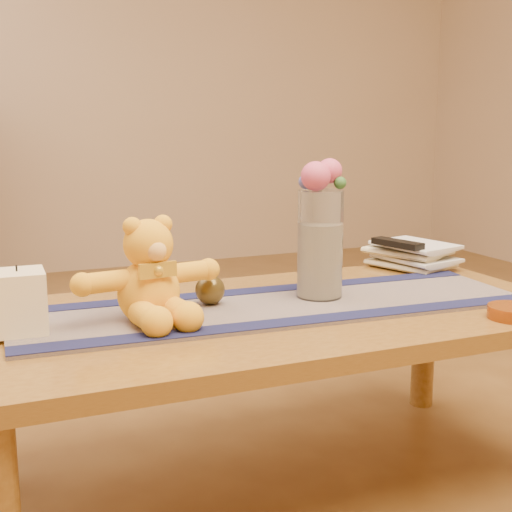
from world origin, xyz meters
name	(u,v)px	position (x,y,z in m)	size (l,w,h in m)	color
floor	(275,487)	(0.00, 0.00, 0.00)	(5.50, 5.50, 0.00)	brown
wall_back	(71,33)	(0.00, 2.75, 1.35)	(5.50, 5.50, 0.00)	tan
coffee_table_top	(276,318)	(0.00, 0.00, 0.43)	(1.40, 0.70, 0.04)	brown
table_leg_br	(424,342)	(0.64, 0.29, 0.21)	(0.07, 0.07, 0.41)	brown
persian_runner	(275,306)	(0.00, 0.01, 0.45)	(1.20, 0.35, 0.01)	#171A42
runner_border_near	(300,321)	(0.00, -0.14, 0.46)	(1.20, 0.06, 0.00)	#151840
runner_border_far	(254,291)	(0.01, 0.15, 0.46)	(1.20, 0.06, 0.00)	#151840
teddy_bear	(148,271)	(-0.30, 0.01, 0.56)	(0.31, 0.26, 0.21)	yellow
pillar_candle	(19,302)	(-0.56, 0.02, 0.52)	(0.11, 0.11, 0.13)	#FFEDBB
candle_wick	(16,268)	(-0.56, 0.02, 0.59)	(0.00, 0.00, 0.01)	black
glass_vase	(320,244)	(0.13, 0.04, 0.59)	(0.11, 0.11, 0.26)	silver
potpourri_fill	(320,260)	(0.13, 0.04, 0.55)	(0.09, 0.09, 0.18)	beige
rose_left	(316,176)	(0.11, 0.03, 0.75)	(0.07, 0.07, 0.07)	#D74C75
rose_right	(330,171)	(0.16, 0.04, 0.76)	(0.06, 0.06, 0.06)	#D74C75
blue_flower_back	(318,177)	(0.14, 0.07, 0.75)	(0.04, 0.04, 0.04)	#545AB8
blue_flower_side	(306,182)	(0.10, 0.06, 0.74)	(0.04, 0.04, 0.04)	#545AB8
leaf_sprig	(340,183)	(0.17, 0.02, 0.74)	(0.03, 0.03, 0.03)	#33662D
bronze_ball	(210,290)	(-0.14, 0.07, 0.49)	(0.07, 0.07, 0.07)	#4D3E19
book_bottom	(394,268)	(0.48, 0.24, 0.46)	(0.17, 0.22, 0.02)	beige
book_lower	(396,262)	(0.49, 0.24, 0.48)	(0.16, 0.22, 0.02)	beige
book_upper	(392,256)	(0.48, 0.24, 0.50)	(0.17, 0.22, 0.02)	beige
book_top	(396,249)	(0.49, 0.24, 0.52)	(0.16, 0.22, 0.02)	beige
tv_remote	(397,243)	(0.49, 0.23, 0.54)	(0.04, 0.16, 0.02)	black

